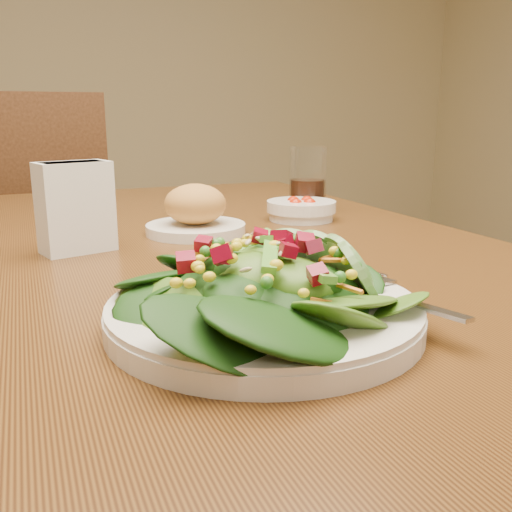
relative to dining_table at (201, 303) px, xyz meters
name	(u,v)px	position (x,y,z in m)	size (l,w,h in m)	color
dining_table	(201,303)	(0.00, 0.00, 0.00)	(0.90, 1.40, 0.75)	#583614
chair_far	(34,252)	(-0.24, 1.00, -0.12)	(0.47, 0.47, 1.00)	#492A15
salad_plate	(274,293)	(-0.04, -0.37, 0.13)	(0.30, 0.30, 0.09)	silver
bread_plate	(196,213)	(0.01, 0.07, 0.14)	(0.17, 0.17, 0.08)	silver
tomato_bowl	(301,210)	(0.24, 0.11, 0.12)	(0.13, 0.13, 0.04)	silver
drinking_glass	(308,184)	(0.29, 0.19, 0.16)	(0.08, 0.08, 0.13)	silver
napkin_holder	(75,205)	(-0.18, 0.01, 0.17)	(0.11, 0.08, 0.13)	white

